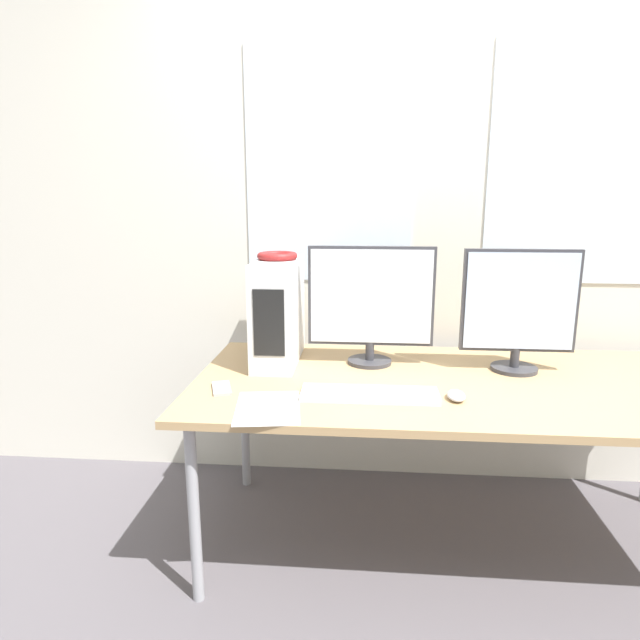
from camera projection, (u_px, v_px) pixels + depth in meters
The scene contains 11 objects.
ground_plane at pixel (475, 634), 1.74m from camera, with size 14.00×14.00×0.00m, color #565156.
wall_back at pixel (447, 205), 2.48m from camera, with size 8.00×0.07×2.70m.
desk at pixel (461, 390), 2.05m from camera, with size 2.04×0.94×0.70m.
pc_tower at pixel (278, 311), 2.25m from camera, with size 0.17×0.46×0.43m.
headphones at pixel (277, 256), 2.20m from camera, with size 0.17×0.17×0.03m.
monitor_main at pixel (371, 302), 2.19m from camera, with size 0.52×0.18×0.49m.
monitor_right_near at pixel (519, 308), 2.10m from camera, with size 0.45×0.18×0.49m.
keyboard at pixel (369, 394), 1.87m from camera, with size 0.48×0.14×0.02m.
mouse at pixel (456, 396), 1.84m from camera, with size 0.06×0.10×0.03m.
cell_phone at pixel (221, 388), 1.94m from camera, with size 0.10×0.15×0.01m.
paper_sheet_left at pixel (268, 408), 1.77m from camera, with size 0.25×0.32×0.00m.
Camera 1 is at (-0.38, -1.50, 1.38)m, focal length 30.00 mm.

